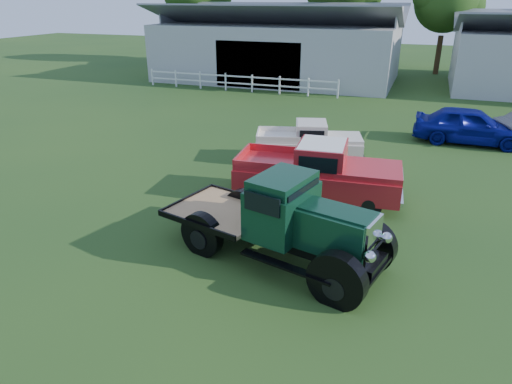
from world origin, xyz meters
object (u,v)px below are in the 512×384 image
at_px(vintage_flatbed, 278,218).
at_px(misc_car_blue, 470,125).
at_px(white_pickup, 308,142).
at_px(red_pickup, 318,172).

relative_size(vintage_flatbed, misc_car_blue, 1.20).
height_order(vintage_flatbed, white_pickup, vintage_flatbed).
relative_size(white_pickup, misc_car_blue, 0.90).
bearing_deg(misc_car_blue, red_pickup, 150.33).
height_order(red_pickup, white_pickup, red_pickup).
bearing_deg(misc_car_blue, vintage_flatbed, 158.46).
height_order(white_pickup, misc_car_blue, misc_car_blue).
bearing_deg(vintage_flatbed, red_pickup, 102.91).
height_order(vintage_flatbed, red_pickup, vintage_flatbed).
distance_m(red_pickup, white_pickup, 3.83).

